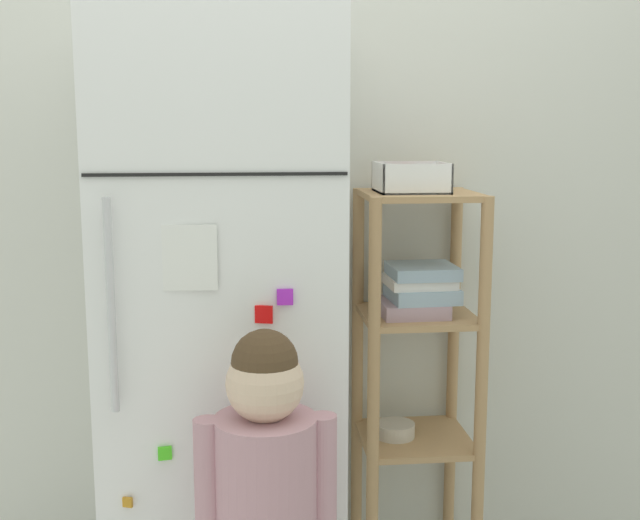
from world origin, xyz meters
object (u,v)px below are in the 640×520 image
object	(u,v)px
child_standing	(266,498)
fruit_bin	(410,181)
pantry_shelf_unit	(416,345)
refrigerator	(223,336)

from	to	relation	value
child_standing	fruit_bin	bearing A→B (deg)	50.65
pantry_shelf_unit	fruit_bin	size ratio (longest dim) A/B	6.47
refrigerator	fruit_bin	bearing A→B (deg)	10.97
child_standing	fruit_bin	world-z (taller)	fruit_bin
refrigerator	fruit_bin	size ratio (longest dim) A/B	9.03
refrigerator	child_standing	bearing A→B (deg)	-76.65
child_standing	pantry_shelf_unit	distance (m)	0.75
fruit_bin	pantry_shelf_unit	bearing A→B (deg)	-10.52
child_standing	fruit_bin	size ratio (longest dim) A/B	5.16
refrigerator	child_standing	distance (m)	0.53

